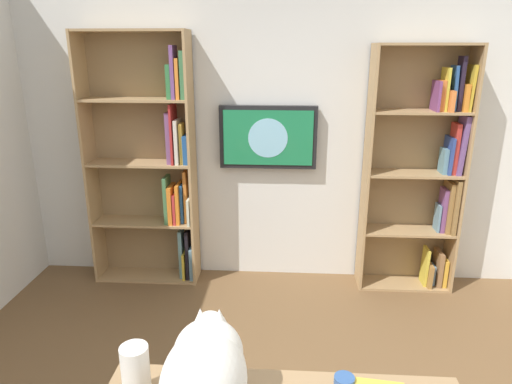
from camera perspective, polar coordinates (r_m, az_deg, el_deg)
The scene contains 6 objects.
wall_back at distance 3.97m, azimuth 2.49°, elevation 7.76°, with size 4.52×0.06×2.70m, color silver.
bookshelf_left at distance 4.05m, azimuth 20.37°, elevation 2.18°, with size 0.80×0.28×2.07m.
bookshelf_right at distance 4.03m, azimuth -12.64°, elevation 3.23°, with size 0.92×0.28×2.17m.
wall_mounted_tv at distance 3.89m, azimuth 1.52°, elevation 6.87°, with size 0.83×0.07×0.54m.
cat at distance 1.77m, azimuth -6.40°, elevation -21.64°, with size 0.31×0.60×0.37m.
paper_towel_roll at distance 1.94m, azimuth -14.85°, elevation -20.99°, with size 0.11×0.11×0.22m, color white.
Camera 1 is at (-0.08, 1.68, 2.03)m, focal length 31.87 mm.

